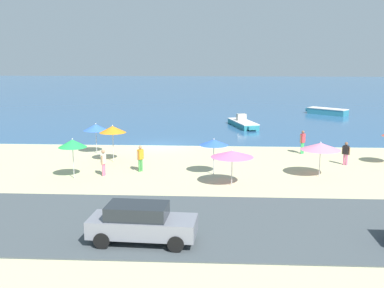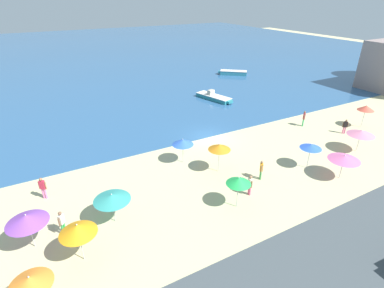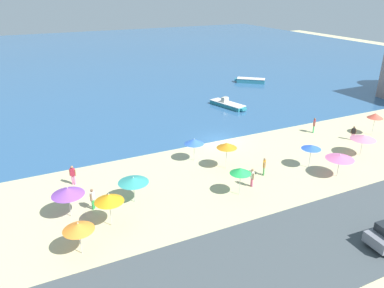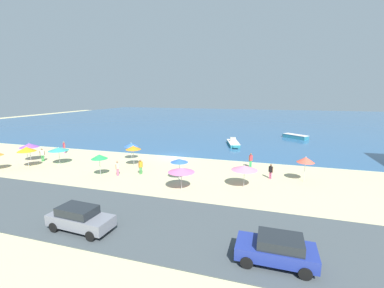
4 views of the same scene
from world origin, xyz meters
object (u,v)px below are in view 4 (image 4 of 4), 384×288
object	(u,v)px
beach_umbrella_2	(179,161)
skiff_offshore	(295,136)
beach_umbrella_1	(29,145)
bather_4	(141,166)
bather_0	(117,168)
bather_5	(271,171)
parked_car_0	(277,249)
bather_1	(64,147)
beach_umbrella_6	(99,157)
beach_umbrella_4	(133,148)
beach_umbrella_8	(244,168)
beach_umbrella_0	(26,149)
skiff_nearshore	(233,143)
beach_umbrella_5	(181,170)
beach_umbrella_10	(59,149)
parked_car_1	(80,218)
bather_3	(251,160)
beach_umbrella_9	(306,160)
bather_2	(42,154)
beach_umbrella_3	(131,145)

from	to	relation	value
beach_umbrella_2	skiff_offshore	xyz separation A→B (m)	(13.39, 29.35, -1.61)
beach_umbrella_1	bather_4	world-z (taller)	beach_umbrella_1
bather_0	bather_5	xyz separation A→B (m)	(15.65, 3.72, -0.04)
parked_car_0	bather_4	bearing A→B (deg)	140.49
beach_umbrella_1	bather_1	bearing A→B (deg)	78.01
beach_umbrella_2	beach_umbrella_6	distance (m)	8.54
beach_umbrella_4	beach_umbrella_8	xyz separation A→B (m)	(13.48, -3.29, -0.40)
beach_umbrella_0	skiff_nearshore	xyz separation A→B (m)	(21.53, 20.20, -1.84)
bather_0	beach_umbrella_5	bearing A→B (deg)	-12.61
bather_4	beach_umbrella_0	bearing A→B (deg)	-173.68
beach_umbrella_2	bather_1	size ratio (longest dim) A/B	1.31
beach_umbrella_2	bather_0	xyz separation A→B (m)	(-6.77, -0.65, -1.13)
beach_umbrella_10	parked_car_1	world-z (taller)	beach_umbrella_10
skiff_nearshore	skiff_offshore	xyz separation A→B (m)	(10.62, 10.15, 0.05)
beach_umbrella_5	beach_umbrella_8	distance (m)	5.88
parked_car_0	bather_3	bearing A→B (deg)	98.54
beach_umbrella_6	beach_umbrella_10	world-z (taller)	beach_umbrella_6
beach_umbrella_5	beach_umbrella_9	xyz separation A→B (m)	(11.04, 5.66, 0.39)
beach_umbrella_9	skiff_offshore	world-z (taller)	beach_umbrella_9
beach_umbrella_4	skiff_offshore	size ratio (longest dim) A/B	0.55
beach_umbrella_2	bather_2	distance (m)	19.54
beach_umbrella_8	bather_4	distance (m)	11.22
bather_4	bather_5	size ratio (longest dim) A/B	1.06
beach_umbrella_6	beach_umbrella_8	world-z (taller)	beach_umbrella_6
beach_umbrella_1	beach_umbrella_2	xyz separation A→B (m)	(21.13, -1.40, -0.04)
beach_umbrella_1	skiff_nearshore	xyz separation A→B (m)	(23.89, 17.81, -1.69)
beach_umbrella_8	bather_4	world-z (taller)	beach_umbrella_8
bather_0	skiff_nearshore	world-z (taller)	bather_0
beach_umbrella_1	skiff_nearshore	bearing A→B (deg)	36.70
parked_car_0	skiff_nearshore	xyz separation A→B (m)	(-6.45, 30.10, -0.47)
bather_0	bather_2	xyz separation A→B (m)	(-12.66, 2.33, 0.04)
beach_umbrella_2	bather_5	size ratio (longest dim) A/B	1.45
beach_umbrella_0	beach_umbrella_1	xyz separation A→B (m)	(-2.36, 2.39, -0.15)
beach_umbrella_3	parked_car_1	xyz separation A→B (m)	(6.14, -17.08, -1.09)
beach_umbrella_3	bather_0	bearing A→B (deg)	-72.23
beach_umbrella_9	skiff_nearshore	xyz separation A→B (m)	(-9.34, 15.96, -1.85)
skiff_offshore	bather_5	bearing A→B (deg)	-99.74
bather_2	bather_1	bearing A→B (deg)	98.71
beach_umbrella_8	skiff_nearshore	world-z (taller)	beach_umbrella_8
beach_umbrella_3	beach_umbrella_6	bearing A→B (deg)	-86.42
beach_umbrella_10	skiff_offshore	distance (m)	40.90
bather_1	skiff_nearshore	size ratio (longest dim) A/B	0.30
beach_umbrella_1	parked_car_0	distance (m)	32.76
bather_4	parked_car_1	distance (m)	11.84
beach_umbrella_3	bather_4	distance (m)	6.93
beach_umbrella_6	bather_0	size ratio (longest dim) A/B	1.50
beach_umbrella_4	bather_5	bearing A→B (deg)	-0.39
beach_umbrella_4	beach_umbrella_5	size ratio (longest dim) A/B	1.06
beach_umbrella_6	bather_3	bearing A→B (deg)	27.90
beach_umbrella_4	bather_1	distance (m)	13.52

